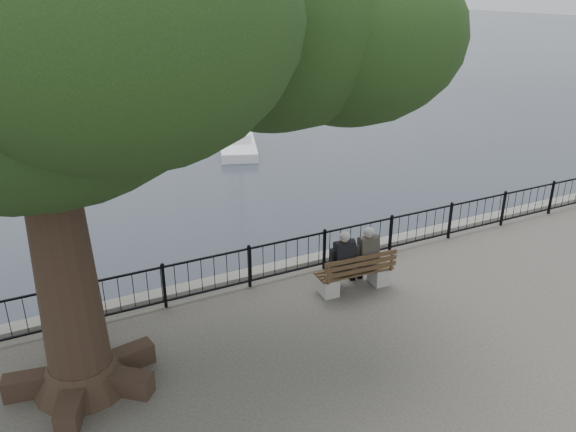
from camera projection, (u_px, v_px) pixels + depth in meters
harbor at (279, 286)px, 14.16m from camera, size 260.00×260.00×1.20m
railing at (288, 256)px, 13.34m from camera, size 22.06×0.06×1.00m
bench at (355, 276)px, 12.89m from camera, size 1.87×0.67×0.97m
person_left at (341, 263)px, 12.72m from camera, size 0.46×0.78×1.54m
person_right at (364, 258)px, 12.94m from camera, size 0.46×0.78×1.54m
tree at (87, 12)px, 8.03m from camera, size 11.51×8.04×9.40m
lion_monument at (81, 44)px, 53.01m from camera, size 6.17×6.17×9.06m
sailboat_c at (237, 140)px, 28.03m from camera, size 3.60×6.24×11.70m
sailboat_d at (228, 108)px, 35.46m from camera, size 1.44×4.88×9.23m
sailboat_f at (79, 95)px, 39.30m from camera, size 2.02×5.98×12.27m
sailboat_g at (176, 83)px, 44.11m from camera, size 2.82×5.66×10.57m
sailboat_h at (38, 91)px, 40.52m from camera, size 2.98×5.75×13.35m
far_shore at (211, 8)px, 86.49m from camera, size 30.00×8.60×9.18m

